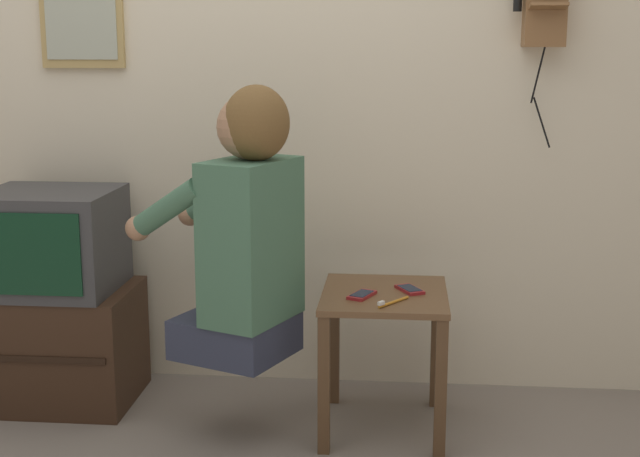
# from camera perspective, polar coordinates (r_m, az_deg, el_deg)

# --- Properties ---
(wall_back) EXTENTS (6.80, 0.05, 2.55)m
(wall_back) POSITION_cam_1_polar(r_m,az_deg,el_deg) (3.59, -4.29, 10.07)
(wall_back) COLOR beige
(wall_back) RESTS_ON ground_plane
(side_table) EXTENTS (0.44, 0.50, 0.51)m
(side_table) POSITION_cam_1_polar(r_m,az_deg,el_deg) (3.20, 4.13, -6.02)
(side_table) COLOR brown
(side_table) RESTS_ON ground_plane
(person) EXTENTS (0.61, 0.53, 0.94)m
(person) POSITION_cam_1_polar(r_m,az_deg,el_deg) (3.03, -4.83, 0.05)
(person) COLOR #2D3347
(person) RESTS_ON ground_plane
(tv_stand) EXTENTS (0.60, 0.46, 0.45)m
(tv_stand) POSITION_cam_1_polar(r_m,az_deg,el_deg) (3.65, -16.39, -7.13)
(tv_stand) COLOR #382316
(tv_stand) RESTS_ON ground_plane
(television) EXTENTS (0.49, 0.46, 0.38)m
(television) POSITION_cam_1_polar(r_m,az_deg,el_deg) (3.54, -16.86, -0.75)
(television) COLOR #38383A
(television) RESTS_ON tv_stand
(framed_picture) EXTENTS (0.33, 0.03, 0.47)m
(framed_picture) POSITION_cam_1_polar(r_m,az_deg,el_deg) (3.72, -15.05, 13.55)
(framed_picture) COLOR tan
(cell_phone_held) EXTENTS (0.10, 0.14, 0.01)m
(cell_phone_held) POSITION_cam_1_polar(r_m,az_deg,el_deg) (3.11, 2.70, -4.27)
(cell_phone_held) COLOR maroon
(cell_phone_held) RESTS_ON side_table
(cell_phone_spare) EXTENTS (0.11, 0.14, 0.01)m
(cell_phone_spare) POSITION_cam_1_polar(r_m,az_deg,el_deg) (3.19, 5.76, -3.90)
(cell_phone_spare) COLOR maroon
(cell_phone_spare) RESTS_ON side_table
(toothbrush) EXTENTS (0.10, 0.14, 0.02)m
(toothbrush) POSITION_cam_1_polar(r_m,az_deg,el_deg) (3.03, 4.58, -4.73)
(toothbrush) COLOR orange
(toothbrush) RESTS_ON side_table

